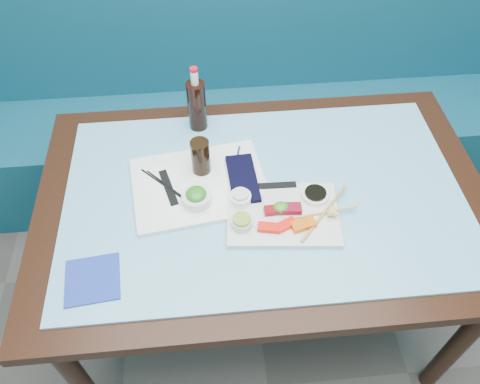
{
  "coord_description": "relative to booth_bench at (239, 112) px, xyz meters",
  "views": [
    {
      "loc": [
        -0.16,
        0.54,
        1.86
      ],
      "look_at": [
        -0.08,
        1.43,
        0.8
      ],
      "focal_mm": 35.0,
      "sensor_mm": 36.0,
      "label": 1
    }
  ],
  "objects": [
    {
      "name": "seaweed_garnish",
      "position": [
        0.04,
        -0.92,
        0.41
      ],
      "size": [
        0.05,
        0.04,
        0.03
      ],
      "primitive_type": "ellipsoid",
      "rotation": [
        0.0,
        0.0,
        0.03
      ],
      "color": "#36841E",
      "rests_on": "sashimi_plate"
    },
    {
      "name": "chopstick_sleeve",
      "position": [
        0.03,
        -0.82,
        0.4
      ],
      "size": [
        0.14,
        0.03,
        0.0
      ],
      "primitive_type": "cube",
      "rotation": [
        0.0,
        0.0,
        -0.03
      ],
      "color": "black",
      "rests_on": "sashimi_plate"
    },
    {
      "name": "cola_bottle_body",
      "position": [
        -0.19,
        -0.51,
        0.47
      ],
      "size": [
        0.08,
        0.08,
        0.18
      ],
      "primitive_type": "cylinder",
      "rotation": [
        0.0,
        0.0,
        0.43
      ],
      "color": "black",
      "rests_on": "glass_top"
    },
    {
      "name": "wasabi_fill",
      "position": [
        -0.08,
        -0.96,
        0.43
      ],
      "size": [
        0.06,
        0.06,
        0.01
      ],
      "primitive_type": "cylinder",
      "rotation": [
        0.0,
        0.0,
        0.09
      ],
      "color": "olive",
      "rests_on": "ramekin_wasabi"
    },
    {
      "name": "salmon_left",
      "position": [
        -0.01,
        -0.98,
        0.41
      ],
      "size": [
        0.07,
        0.04,
        0.02
      ],
      "primitive_type": "cube",
      "rotation": [
        0.0,
        0.0,
        -0.2
      ],
      "color": "#FF1A0A",
      "rests_on": "sashimi_plate"
    },
    {
      "name": "glass_top",
      "position": [
        0.0,
        -0.84,
        0.38
      ],
      "size": [
        1.22,
        0.76,
        0.01
      ],
      "primitive_type": "cube",
      "color": "#6AB2D4",
      "rests_on": "dining_table"
    },
    {
      "name": "ramekin_ginger",
      "position": [
        -0.08,
        -0.87,
        0.41
      ],
      "size": [
        0.07,
        0.07,
        0.03
      ],
      "primitive_type": "cylinder",
      "rotation": [
        0.0,
        0.0,
        0.08
      ],
      "color": "white",
      "rests_on": "sashimi_plate"
    },
    {
      "name": "black_chopstick_a",
      "position": [
        -0.3,
        -0.8,
        0.4
      ],
      "size": [
        0.16,
        0.17,
        0.01
      ],
      "primitive_type": "cylinder",
      "rotation": [
        1.57,
        0.0,
        0.78
      ],
      "color": "black",
      "rests_on": "serving_tray"
    },
    {
      "name": "ginger_fill",
      "position": [
        -0.08,
        -0.87,
        0.43
      ],
      "size": [
        0.06,
        0.06,
        0.01
      ],
      "primitive_type": "cylinder",
      "rotation": [
        0.0,
        0.0,
        -0.14
      ],
      "color": "beige",
      "rests_on": "ramekin_ginger"
    },
    {
      "name": "salmon_right",
      "position": [
        0.09,
        -0.98,
        0.41
      ],
      "size": [
        0.08,
        0.05,
        0.02
      ],
      "primitive_type": "cube",
      "rotation": [
        0.0,
        0.0,
        0.26
      ],
      "color": "#EB5709",
      "rests_on": "sashimi_plate"
    },
    {
      "name": "tray_sleeve",
      "position": [
        -0.29,
        -0.8,
        0.4
      ],
      "size": [
        0.06,
        0.15,
        0.0
      ],
      "primitive_type": "cube",
      "rotation": [
        0.0,
        0.0,
        0.27
      ],
      "color": "black",
      "rests_on": "serving_tray"
    },
    {
      "name": "salmon_mid",
      "position": [
        0.04,
        -0.98,
        0.41
      ],
      "size": [
        0.07,
        0.05,
        0.01
      ],
      "primitive_type": "cube",
      "rotation": [
        0.0,
        0.0,
        0.42
      ],
      "color": "#FF1B0A",
      "rests_on": "sashimi_plate"
    },
    {
      "name": "blue_napkin",
      "position": [
        -0.49,
        -1.09,
        0.39
      ],
      "size": [
        0.16,
        0.16,
        0.01
      ],
      "primitive_type": "cube",
      "rotation": [
        0.0,
        0.0,
        0.1
      ],
      "color": "navy",
      "rests_on": "glass_top"
    },
    {
      "name": "serving_tray",
      "position": [
        -0.2,
        -0.79,
        0.39
      ],
      "size": [
        0.44,
        0.36,
        0.02
      ],
      "primitive_type": "cube",
      "rotation": [
        0.0,
        0.0,
        0.13
      ],
      "color": "white",
      "rests_on": "glass_top"
    },
    {
      "name": "cola_bottle_neck",
      "position": [
        -0.19,
        -0.51,
        0.59
      ],
      "size": [
        0.03,
        0.03,
        0.05
      ],
      "primitive_type": "cylinder",
      "rotation": [
        0.0,
        0.0,
        0.33
      ],
      "color": "white",
      "rests_on": "cola_bottle_body"
    },
    {
      "name": "fork",
      "position": [
        -0.07,
        -0.69,
        0.4
      ],
      "size": [
        0.03,
        0.08,
        0.01
      ],
      "primitive_type": "cylinder",
      "rotation": [
        1.57,
        0.0,
        -0.23
      ],
      "color": "silver",
      "rests_on": "serving_tray"
    },
    {
      "name": "lemon_wedge",
      "position": [
        0.19,
        -0.96,
        0.42
      ],
      "size": [
        0.05,
        0.05,
        0.04
      ],
      "primitive_type": "cone",
      "rotation": [
        1.57,
        0.0,
        0.83
      ],
      "color": "#E3DF6B",
      "rests_on": "sashimi_plate"
    },
    {
      "name": "seaweed_salad",
      "position": [
        -0.21,
        -0.87,
        0.44
      ],
      "size": [
        0.08,
        0.08,
        0.03
      ],
      "primitive_type": "ellipsoid",
      "rotation": [
        0.0,
        0.0,
        -0.36
      ],
      "color": "#25761B",
      "rests_on": "seaweed_bowl"
    },
    {
      "name": "navy_pouch",
      "position": [
        -0.06,
        -0.79,
        0.41
      ],
      "size": [
        0.1,
        0.2,
        0.02
      ],
      "primitive_type": "cube",
      "rotation": [
        0.0,
        0.0,
        0.06
      ],
      "color": "black",
      "rests_on": "serving_tray"
    },
    {
      "name": "cola_glass",
      "position": [
        -0.19,
        -0.74,
        0.46
      ],
      "size": [
        0.06,
        0.06,
        0.12
      ],
      "primitive_type": "cylinder",
      "rotation": [
        0.0,
        0.0,
        -0.12
      ],
      "color": "black",
      "rests_on": "serving_tray"
    },
    {
      "name": "soy_dish",
      "position": [
        0.15,
        -0.88,
        0.41
      ],
      "size": [
        0.1,
        0.1,
        0.02
      ],
      "primitive_type": "cylinder",
      "rotation": [
        0.0,
        0.0,
        -0.27
      ],
      "color": "white",
      "rests_on": "sashimi_plate"
    },
    {
      "name": "tuna_right",
      "position": [
        0.07,
        -0.92,
        0.41
      ],
      "size": [
        0.06,
        0.04,
        0.02
      ],
      "primitive_type": "cube",
      "rotation": [
        0.0,
        0.0,
        -0.07
      ],
      "color": "maroon",
      "rests_on": "sashimi_plate"
    },
    {
      "name": "ramekin_wasabi",
      "position": [
        -0.08,
        -0.96,
        0.41
      ],
      "size": [
        0.07,
        0.07,
        0.03
      ],
      "primitive_type": "cylinder",
      "rotation": [
        0.0,
        0.0,
        0.16
      ],
      "color": "silver",
      "rests_on": "sashimi_plate"
    },
    {
      "name": "paper_placemat",
      "position": [
        -0.2,
        -0.79,
        0.4
      ],
      "size": [
        0.39,
        0.33,
        0.0
      ],
      "primitive_type": "cube",
      "rotation": [
        0.0,
        0.0,
        0.3
      ],
      "color": "white",
      "rests_on": "serving_tray"
    },
    {
      "name": "seaweed_bowl",
      "position": [
        -0.21,
        -0.87,
        0.42
      ],
      "size": [
        0.09,
        0.09,
        0.04
      ],
      "primitive_type": "cylinder",
      "rotation": [
        0.0,
        0.0,
        0.06
      ],
      "color": "silver",
      "rests_on": "serving_tray"
    },
    {
      "name": "soy_fill",
      "position": [
        0.15,
        -0.88,
        0.42
      ],
      "size": [
        0.07,
        0.07,
        0.01
      ],
      "primitive_type": "cylinder",
      "rotation": [
        0.0,
        0.0,
        -0.1
      ],
      "color": "black",
      "rests_on": "soy_dish"
    },
    {
      "name": "sashimi_plate",
      "position": [
        0.04,
        -0.93,
        0.39
      ],
      "size": [
        0.35,
        0.26,
        0.02
      ],
      "primitive_type": "cube",
      "rotation": [
        0.0,
        0.0,
        -0.09
      ],
      "color": "silver",
      "rests_on": "glass_top"
    },
    {
      "name": "black_chopstick_b",
      "position": [
        -0.29,
        -0.8,
        0.4
      ],
      "size": [
        0.14,
        0.15,
        0.01
      ],
      "primitive_type": "cylinder",
      "rotation": [
        1.57,
        0.0,
        0.76
      ],
      "color": "black",
      "rests_on": "serving_tray"
    },
    {
      "name": "cola_bottle_cap",
      "position": [
        -0.19,
        -0.51,
        0.62
      ],
      "size": [
        0.03,
        0.03,
        0.01
      ],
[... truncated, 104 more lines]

